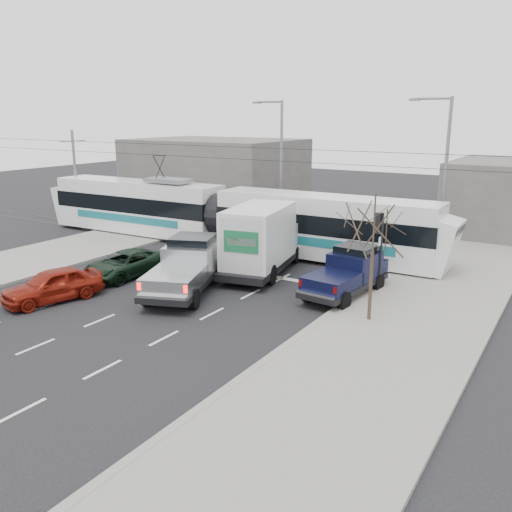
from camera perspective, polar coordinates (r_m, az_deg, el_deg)
The scene contains 16 objects.
ground at distance 23.74m, azimuth -7.98°, elevation -5.29°, with size 120.00×120.00×0.00m, color black.
sidewalk_right at distance 19.59m, azimuth 13.08°, elevation -9.73°, with size 6.00×60.00×0.15m, color gray.
sidewalk_left at distance 32.45m, azimuth -24.56°, elevation -0.92°, with size 6.00×60.00×0.15m, color gray.
rails at distance 31.70m, azimuth 3.59°, elevation -0.06°, with size 60.00×1.60×0.03m, color #33302D.
building_left at distance 48.57m, azimuth -4.30°, elevation 8.64°, with size 14.00×10.00×6.00m, color #68635E.
bare_tree at distance 21.15m, azimuth 12.29°, elevation 2.74°, with size 2.40×2.40×5.00m.
traffic_signal at distance 25.42m, azimuth 12.83°, elevation 2.25°, with size 0.44×0.44×3.60m.
street_lamp_near at distance 32.00m, azimuth 19.02°, elevation 8.61°, with size 2.38×0.25×9.00m.
street_lamp_far at distance 38.05m, azimuth 2.43°, elevation 10.21°, with size 2.38×0.25×9.00m.
catenary at distance 30.95m, azimuth 3.70°, elevation 6.89°, with size 60.00×0.20×7.00m.
tram at distance 34.05m, azimuth -3.67°, elevation 4.29°, with size 26.82×3.41×5.46m.
silver_pickup at distance 25.61m, azimuth -7.18°, elevation -0.96°, with size 4.49×7.00×2.41m.
box_truck at distance 28.06m, azimuth 0.74°, elevation 1.74°, with size 3.84×7.52×3.59m.
navy_pickup at distance 25.07m, azimuth 9.71°, elevation -1.67°, with size 2.45×5.39×2.20m.
green_car at distance 28.42m, azimuth -13.66°, elevation -0.85°, with size 2.15×4.67×1.30m, color black.
red_car at distance 25.61m, azimuth -20.63°, elevation -2.87°, with size 1.75×4.35×1.48m, color maroon.
Camera 1 is at (14.43, -17.06, 8.02)m, focal length 38.00 mm.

